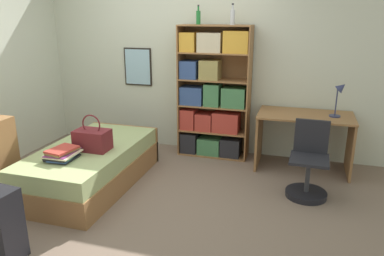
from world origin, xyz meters
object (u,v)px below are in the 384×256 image
object	(u,v)px
handbag	(92,139)
bookcase	(212,96)
bed	(92,165)
bottle_green	(198,17)
desk	(304,131)
book_stack_on_bed	(63,154)
desk_chair	(308,172)
desk_lamp	(340,93)
bottle_brown	(232,17)

from	to	relation	value
handbag	bookcase	bearing A→B (deg)	54.75
bed	bottle_green	bearing A→B (deg)	56.19
desk	bottle_green	bearing A→B (deg)	173.46
book_stack_on_bed	desk_chair	bearing A→B (deg)	19.16
bed	desk	world-z (taller)	desk
bottle_green	desk	distance (m)	2.02
bed	desk	xyz separation A→B (m)	(2.37, 1.19, 0.27)
handbag	desk_lamp	xyz separation A→B (m)	(2.64, 1.28, 0.43)
handbag	bottle_brown	bearing A→B (deg)	47.71
desk_lamp	desk	bearing A→B (deg)	178.31
bed	bottle_green	size ratio (longest dim) A/B	7.35
handbag	bottle_brown	xyz separation A→B (m)	(1.28, 1.40, 1.31)
book_stack_on_bed	desk_chair	size ratio (longest dim) A/B	0.46
bottle_brown	desk_lamp	world-z (taller)	bottle_brown
bottle_green	desk_chair	xyz separation A→B (m)	(1.53, -0.93, -1.63)
bed	book_stack_on_bed	xyz separation A→B (m)	(-0.06, -0.44, 0.30)
book_stack_on_bed	bookcase	world-z (taller)	bookcase
bed	bookcase	xyz separation A→B (m)	(1.12, 1.34, 0.62)
desk	bookcase	bearing A→B (deg)	173.27
bottle_brown	desk_lamp	xyz separation A→B (m)	(1.36, -0.12, -0.87)
desk	desk_lamp	world-z (taller)	desk_lamp
bottle_green	bookcase	bearing A→B (deg)	-5.38
desk_lamp	desk_chair	world-z (taller)	desk_lamp
handbag	desk_lamp	distance (m)	2.97
bottle_green	bottle_brown	distance (m)	0.47
bed	bottle_brown	world-z (taller)	bottle_brown
book_stack_on_bed	bed	bearing A→B (deg)	82.12
desk	desk_chair	xyz separation A→B (m)	(0.07, -0.76, -0.24)
bed	desk_lamp	world-z (taller)	desk_lamp
bookcase	desk	size ratio (longest dim) A/B	1.54
bottle_brown	desk_chair	bearing A→B (deg)	-39.31
book_stack_on_bed	bottle_green	bearing A→B (deg)	61.59
bookcase	bottle_brown	size ratio (longest dim) A/B	6.88
book_stack_on_bed	bookcase	size ratio (longest dim) A/B	0.21
bed	handbag	distance (m)	0.39
bed	handbag	size ratio (longest dim) A/B	4.44
bottle_brown	desk	size ratio (longest dim) A/B	0.22
book_stack_on_bed	bottle_green	xyz separation A→B (m)	(0.97, 1.80, 1.37)
book_stack_on_bed	desk	distance (m)	2.92
bottle_brown	desk_lamp	bearing A→B (deg)	-5.09
handbag	desk_chair	world-z (taller)	handbag
bed	bottle_green	world-z (taller)	bottle_green
book_stack_on_bed	bookcase	xyz separation A→B (m)	(1.18, 1.78, 0.32)
bookcase	book_stack_on_bed	bearing A→B (deg)	-123.54
handbag	desk	size ratio (longest dim) A/B	0.35
bookcase	bottle_green	distance (m)	1.06
desk	book_stack_on_bed	bearing A→B (deg)	-146.15
bookcase	desk_chair	size ratio (longest dim) A/B	2.17
bed	book_stack_on_bed	world-z (taller)	book_stack_on_bed
bed	desk_lamp	bearing A→B (deg)	23.33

